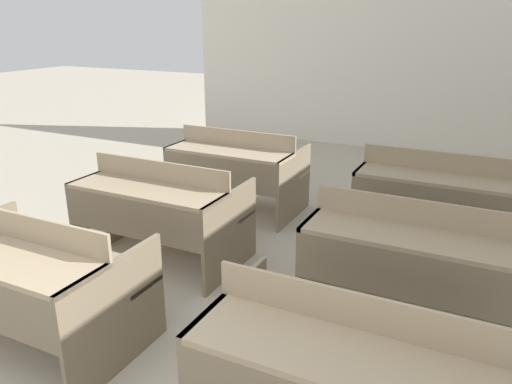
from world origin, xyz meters
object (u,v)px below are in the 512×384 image
Objects in this scene: bench_front_left at (29,277)px; bench_second_right at (409,257)px; bench_third_left at (236,168)px; bench_third_right at (434,196)px; bench_second_left at (160,208)px; bench_front_right at (350,375)px.

bench_front_left and bench_second_right have the same top height.
bench_third_left is 1.00× the size of bench_third_right.
bench_second_left is at bearing -90.03° from bench_third_left.
bench_third_right is at bearing 90.73° from bench_second_right.
bench_third_right is at bearing 89.85° from bench_front_right.
bench_front_left is 1.00× the size of bench_third_left.
bench_second_left and bench_third_left have the same top height.
bench_front_left is 1.00× the size of bench_third_right.
bench_front_right is 3.15m from bench_third_left.
bench_front_left is at bearing -147.45° from bench_second_right.
bench_second_right is 2.31m from bench_third_left.
bench_second_right is (0.02, 1.24, 0.00)m from bench_front_right.
bench_front_right is 1.00× the size of bench_second_left.
bench_front_left and bench_third_right have the same top height.
bench_third_left is (0.02, 2.51, 0.00)m from bench_front_left.
bench_third_left is at bearing 127.25° from bench_front_right.
bench_third_right is (1.92, 1.27, 0.00)m from bench_second_left.
bench_second_left is 2.30m from bench_third_right.
bench_second_left is 1.93m from bench_second_right.
bench_second_left is (0.02, 1.24, 0.00)m from bench_front_left.
bench_second_left and bench_third_right have the same top height.
bench_front_right and bench_third_right have the same top height.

